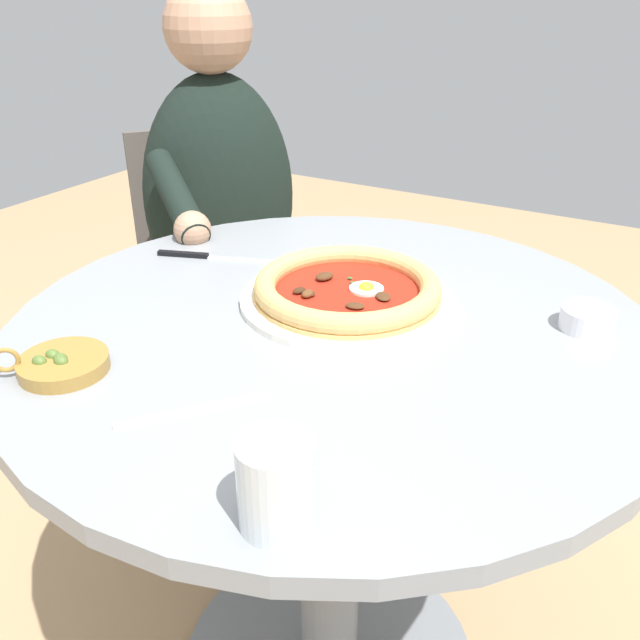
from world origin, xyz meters
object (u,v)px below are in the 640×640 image
object	(u,v)px
pizza_on_plate	(347,290)
dining_table	(331,438)
steak_knife	(199,256)
fork_utensil	(193,410)
cafe_chair_diner	(214,261)
water_glass	(276,489)
olive_pan	(61,364)
diner_person	(225,279)
ramekin_capers	(588,318)

from	to	relation	value
pizza_on_plate	dining_table	bearing A→B (deg)	98.84
dining_table	steak_knife	size ratio (longest dim) A/B	4.59
fork_utensil	cafe_chair_diner	size ratio (longest dim) A/B	0.17
water_glass	steak_knife	world-z (taller)	water_glass
olive_pan	fork_utensil	xyz separation A→B (m)	(-0.20, -0.01, -0.01)
pizza_on_plate	cafe_chair_diner	size ratio (longest dim) A/B	0.38
pizza_on_plate	cafe_chair_diner	bearing A→B (deg)	-36.20
fork_utensil	diner_person	distance (m)	0.92
steak_knife	cafe_chair_diner	bearing A→B (deg)	-53.00
ramekin_capers	water_glass	bearing A→B (deg)	72.06
dining_table	fork_utensil	world-z (taller)	fork_utensil
fork_utensil	diner_person	size ratio (longest dim) A/B	0.12
water_glass	fork_utensil	size ratio (longest dim) A/B	0.62
olive_pan	diner_person	size ratio (longest dim) A/B	0.10
pizza_on_plate	water_glass	bearing A→B (deg)	110.03
pizza_on_plate	fork_utensil	size ratio (longest dim) A/B	2.25
dining_table	ramekin_capers	world-z (taller)	ramekin_capers
pizza_on_plate	cafe_chair_diner	world-z (taller)	cafe_chair_diner
dining_table	cafe_chair_diner	bearing A→B (deg)	-39.30
cafe_chair_diner	ramekin_capers	bearing A→B (deg)	158.72
water_glass	steak_knife	bearing A→B (deg)	-44.87
pizza_on_plate	diner_person	xyz separation A→B (m)	(0.54, -0.38, -0.25)
pizza_on_plate	fork_utensil	world-z (taller)	pizza_on_plate
pizza_on_plate	water_glass	world-z (taller)	water_glass
olive_pan	cafe_chair_diner	xyz separation A→B (m)	(0.42, -0.82, -0.24)
dining_table	diner_person	xyz separation A→B (m)	(0.55, -0.44, -0.02)
steak_knife	fork_utensil	xyz separation A→B (m)	(-0.29, 0.37, -0.00)
ramekin_capers	fork_utensil	world-z (taller)	ramekin_capers
dining_table	pizza_on_plate	xyz separation A→B (m)	(0.01, -0.06, 0.23)
steak_knife	olive_pan	size ratio (longest dim) A/B	1.75
water_glass	olive_pan	size ratio (longest dim) A/B	0.77
pizza_on_plate	olive_pan	world-z (taller)	same
water_glass	ramekin_capers	distance (m)	0.56
dining_table	cafe_chair_diner	distance (m)	0.84
olive_pan	pizza_on_plate	bearing A→B (deg)	-121.41
ramekin_capers	steak_knife	bearing A→B (deg)	5.57
dining_table	steak_knife	bearing A→B (deg)	-16.08
olive_pan	cafe_chair_diner	distance (m)	0.96
dining_table	ramekin_capers	size ratio (longest dim) A/B	12.37
diner_person	fork_utensil	bearing A→B (deg)	125.62
pizza_on_plate	ramekin_capers	world-z (taller)	pizza_on_plate
steak_knife	cafe_chair_diner	world-z (taller)	cafe_chair_diner
cafe_chair_diner	olive_pan	bearing A→B (deg)	117.30
dining_table	ramekin_capers	distance (m)	0.42
dining_table	pizza_on_plate	bearing A→B (deg)	-81.16
cafe_chair_diner	water_glass	bearing A→B (deg)	131.43
pizza_on_plate	steak_knife	xyz separation A→B (m)	(0.31, -0.03, -0.02)
steak_knife	water_glass	bearing A→B (deg)	135.13
water_glass	cafe_chair_diner	bearing A→B (deg)	-48.57
dining_table	ramekin_capers	xyz separation A→B (m)	(-0.32, -0.15, 0.23)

